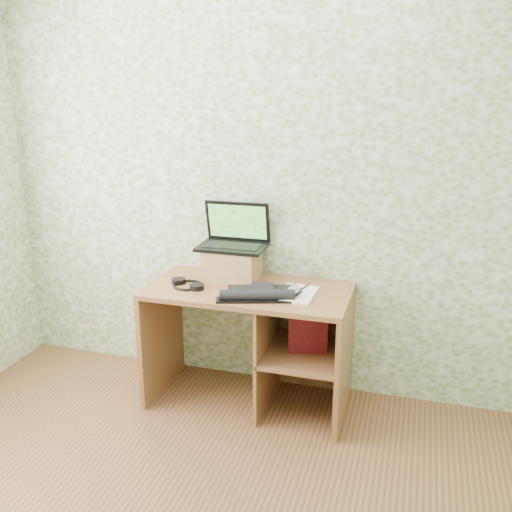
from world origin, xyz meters
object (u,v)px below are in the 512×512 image
(riser, at_px, (232,263))
(laptop, at_px, (234,236))
(keyboard, at_px, (260,293))
(desk, at_px, (262,329))
(notepad, at_px, (297,294))

(riser, xyz_separation_m, laptop, (0.00, 0.04, 0.16))
(riser, xyz_separation_m, keyboard, (0.25, -0.26, -0.07))
(laptop, bearing_deg, riser, -90.81)
(desk, distance_m, laptop, 0.60)
(keyboard, height_order, notepad, keyboard)
(desk, distance_m, keyboard, 0.33)
(desk, bearing_deg, notepad, -13.11)
(desk, relative_size, notepad, 4.20)
(desk, bearing_deg, laptop, 144.89)
(riser, bearing_deg, notepad, -20.45)
(laptop, relative_size, keyboard, 0.89)
(riser, bearing_deg, keyboard, -45.75)
(riser, distance_m, keyboard, 0.37)
(riser, height_order, keyboard, riser)
(riser, bearing_deg, laptop, 90.00)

